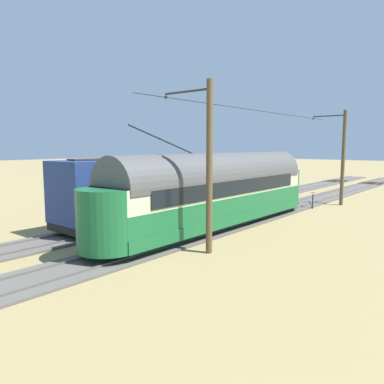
# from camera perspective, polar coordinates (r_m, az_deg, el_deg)

# --- Properties ---
(ground_plane) EXTENTS (220.00, 220.00, 0.00)m
(ground_plane) POSITION_cam_1_polar(r_m,az_deg,el_deg) (24.12, 2.15, -4.15)
(ground_plane) COLOR #937F51
(track_streetcar_siding) EXTENTS (2.80, 80.00, 0.18)m
(track_streetcar_siding) POSITION_cam_1_polar(r_m,az_deg,el_deg) (23.10, 7.02, -4.56)
(track_streetcar_siding) COLOR #56514C
(track_streetcar_siding) RESTS_ON ground
(track_adjacent_siding) EXTENTS (2.80, 80.00, 0.18)m
(track_adjacent_siding) POSITION_cam_1_polar(r_m,az_deg,el_deg) (25.73, -1.36, -3.31)
(track_adjacent_siding) COLOR #56514C
(track_adjacent_siding) RESTS_ON ground
(vintage_streetcar) EXTENTS (2.65, 17.97, 5.42)m
(vintage_streetcar) POSITION_cam_1_polar(r_m,az_deg,el_deg) (21.06, 4.07, 0.44)
(vintage_streetcar) COLOR #196033
(vintage_streetcar) RESTS_ON ground
(coach_adjacent) EXTENTS (2.96, 13.81, 3.85)m
(coach_adjacent) POSITION_cam_1_polar(r_m,az_deg,el_deg) (23.72, -5.14, 0.93)
(coach_adjacent) COLOR navy
(coach_adjacent) RESTS_ON ground
(catenary_pole_foreground) EXTENTS (2.76, 0.28, 7.46)m
(catenary_pole_foreground) POSITION_cam_1_polar(r_m,az_deg,el_deg) (31.77, 21.99, 5.11)
(catenary_pole_foreground) COLOR brown
(catenary_pole_foreground) RESTS_ON ground
(catenary_pole_mid_near) EXTENTS (2.76, 0.28, 7.46)m
(catenary_pole_mid_near) POSITION_cam_1_polar(r_m,az_deg,el_deg) (16.07, 2.47, 4.21)
(catenary_pole_mid_near) COLOR brown
(catenary_pole_mid_near) RESTS_ON ground
(overhead_wire_run) EXTENTS (2.56, 21.47, 0.18)m
(overhead_wire_run) POSITION_cam_1_polar(r_m,az_deg,el_deg) (25.31, 11.25, 11.99)
(overhead_wire_run) COLOR black
(overhead_wire_run) RESTS_ON ground
(switch_stand) EXTENTS (0.50, 0.30, 1.24)m
(switch_stand) POSITION_cam_1_polar(r_m,az_deg,el_deg) (29.33, 17.94, -1.09)
(switch_stand) COLOR black
(switch_stand) RESTS_ON ground
(spare_tie_stack) EXTENTS (2.40, 2.40, 0.54)m
(spare_tie_stack) POSITION_cam_1_polar(r_m,az_deg,el_deg) (26.28, -11.17, -2.75)
(spare_tie_stack) COLOR #47331E
(spare_tie_stack) RESTS_ON ground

